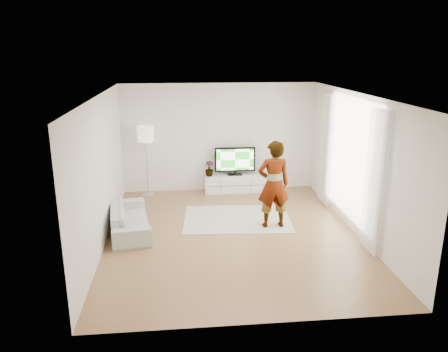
{
  "coord_description": "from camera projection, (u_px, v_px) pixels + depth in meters",
  "views": [
    {
      "loc": [
        -1.02,
        -8.09,
        3.63
      ],
      "look_at": [
        -0.14,
        0.4,
        1.13
      ],
      "focal_mm": 35.0,
      "sensor_mm": 36.0,
      "label": 1
    }
  ],
  "objects": [
    {
      "name": "player",
      "position": [
        274.0,
        184.0,
        9.0
      ],
      "size": [
        0.69,
        0.46,
        1.85
      ],
      "primitive_type": "imported",
      "rotation": [
        0.0,
        0.0,
        3.18
      ],
      "color": "#334772",
      "rests_on": "rug"
    },
    {
      "name": "potted_plant",
      "position": [
        209.0,
        169.0,
        11.28
      ],
      "size": [
        0.24,
        0.24,
        0.39
      ],
      "primitive_type": "imported",
      "rotation": [
        0.0,
        0.0,
        -0.11
      ],
      "color": "#3F7238",
      "rests_on": "media_console"
    },
    {
      "name": "floor_lamp",
      "position": [
        145.0,
        137.0,
        10.81
      ],
      "size": [
        0.4,
        0.4,
        1.8
      ],
      "color": "silver",
      "rests_on": "floor"
    },
    {
      "name": "sofa",
      "position": [
        130.0,
        218.0,
        8.96
      ],
      "size": [
        1.01,
        1.98,
        0.55
      ],
      "primitive_type": "imported",
      "rotation": [
        0.0,
        0.0,
        1.72
      ],
      "color": "beige",
      "rests_on": "floor"
    },
    {
      "name": "wall_right",
      "position": [
        357.0,
        165.0,
        8.7
      ],
      "size": [
        0.02,
        6.0,
        2.8
      ],
      "primitive_type": "cube",
      "color": "white",
      "rests_on": "floor"
    },
    {
      "name": "floor",
      "position": [
        233.0,
        235.0,
        8.85
      ],
      "size": [
        6.0,
        6.0,
        0.0
      ],
      "primitive_type": "plane",
      "color": "#A07948",
      "rests_on": "ground"
    },
    {
      "name": "curtain_far",
      "position": [
        326.0,
        150.0,
        10.23
      ],
      "size": [
        0.04,
        0.7,
        2.6
      ],
      "primitive_type": "cube",
      "color": "white",
      "rests_on": "floor"
    },
    {
      "name": "media_console",
      "position": [
        235.0,
        183.0,
        11.46
      ],
      "size": [
        1.59,
        0.45,
        0.45
      ],
      "color": "white",
      "rests_on": "floor"
    },
    {
      "name": "rug",
      "position": [
        237.0,
        219.0,
        9.67
      ],
      "size": [
        2.43,
        1.83,
        0.01
      ],
      "primitive_type": "cube",
      "rotation": [
        0.0,
        0.0,
        -0.07
      ],
      "color": "beige",
      "rests_on": "floor"
    },
    {
      "name": "television",
      "position": [
        235.0,
        160.0,
        11.31
      ],
      "size": [
        1.06,
        0.21,
        0.74
      ],
      "color": "black",
      "rests_on": "media_console"
    },
    {
      "name": "ceiling",
      "position": [
        234.0,
        95.0,
        8.06
      ],
      "size": [
        6.0,
        6.0,
        0.0
      ],
      "primitive_type": "plane",
      "color": "white",
      "rests_on": "wall_back"
    },
    {
      "name": "window",
      "position": [
        351.0,
        159.0,
        8.97
      ],
      "size": [
        0.01,
        2.6,
        2.5
      ],
      "primitive_type": "cube",
      "color": "white",
      "rests_on": "wall_right"
    },
    {
      "name": "wall_front",
      "position": [
        262.0,
        230.0,
        5.59
      ],
      "size": [
        5.0,
        0.02,
        2.8
      ],
      "primitive_type": "cube",
      "color": "white",
      "rests_on": "floor"
    },
    {
      "name": "wall_back",
      "position": [
        219.0,
        138.0,
        11.32
      ],
      "size": [
        5.0,
        0.02,
        2.8
      ],
      "primitive_type": "cube",
      "color": "white",
      "rests_on": "floor"
    },
    {
      "name": "game_console",
      "position": [
        261.0,
        171.0,
        11.44
      ],
      "size": [
        0.08,
        0.15,
        0.2
      ],
      "rotation": [
        0.0,
        0.0,
        -0.23
      ],
      "color": "white",
      "rests_on": "media_console"
    },
    {
      "name": "wall_left",
      "position": [
        101.0,
        172.0,
        8.2
      ],
      "size": [
        0.02,
        6.0,
        2.8
      ],
      "primitive_type": "cube",
      "color": "white",
      "rests_on": "floor"
    },
    {
      "name": "curtain_near",
      "position": [
        374.0,
        182.0,
        7.75
      ],
      "size": [
        0.04,
        0.7,
        2.6
      ],
      "primitive_type": "cube",
      "color": "white",
      "rests_on": "floor"
    }
  ]
}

